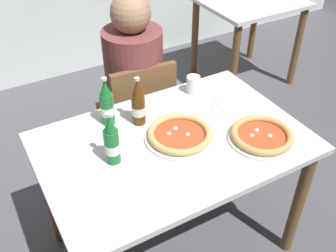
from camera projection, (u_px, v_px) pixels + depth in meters
name	position (u px, v px, depth m)	size (l,w,h in m)	color
ground_plane	(172.00, 242.00, 2.23)	(8.00, 8.00, 0.00)	#4C4C51
dining_table_main	(173.00, 159.00, 1.84)	(1.20, 0.80, 0.75)	silver
chair_behind_table	(139.00, 113.00, 2.40)	(0.43, 0.43, 0.85)	brown
diner_seated	(135.00, 95.00, 2.38)	(0.34, 0.34, 1.21)	#2D3342
dining_table_background	(248.00, 18.00, 3.32)	(0.80, 0.70, 0.75)	silver
pizza_margherita_near	(179.00, 134.00, 1.78)	(0.32, 0.32, 0.04)	white
pizza_marinara_far	(262.00, 136.00, 1.77)	(0.31, 0.31, 0.04)	white
beer_bottle_left	(138.00, 104.00, 1.82)	(0.07, 0.07, 0.25)	#512D0F
beer_bottle_center	(111.00, 142.00, 1.61)	(0.07, 0.07, 0.25)	#196B2D
beer_bottle_right	(107.00, 105.00, 1.82)	(0.07, 0.07, 0.25)	#196B2D
napkin_with_cutlery	(218.00, 108.00, 1.97)	(0.22, 0.22, 0.01)	white
paper_cup	(193.00, 85.00, 2.07)	(0.07, 0.07, 0.10)	white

